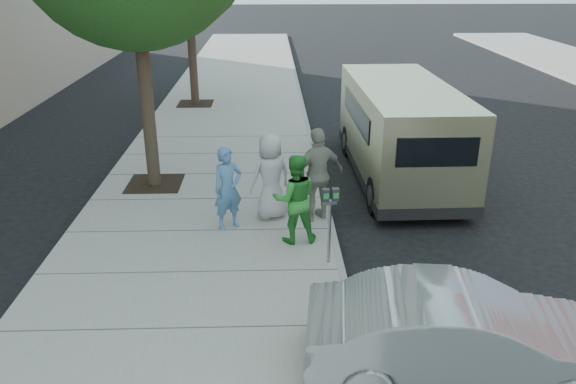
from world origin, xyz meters
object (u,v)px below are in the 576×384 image
Objects in this scene: sedan at (463,337)px; person_green_shirt at (295,199)px; van at (400,129)px; person_officer at (228,188)px; person_striped_polo at (318,175)px; parking_meter at (330,210)px; person_gray_shirt at (271,176)px.

person_green_shirt reaches higher than sedan.
van is 3.87× the size of person_officer.
van is 3.34× the size of person_striped_polo.
sedan is 4.64m from person_striped_polo.
parking_meter is 0.22× the size of van.
sedan is at bearing -96.70° from van.
person_striped_polo reaches higher than person_green_shirt.
person_striped_polo is (-2.10, -2.57, -0.12)m from van.
person_gray_shirt is at bearing 110.09° from parking_meter.
person_green_shirt is at bearing -56.46° from person_officer.
person_striped_polo is at bearing 145.67° from person_gray_shirt.
van is at bearing 0.38° from sedan.
person_officer is 1.72m from person_striped_polo.
person_striped_polo is (0.48, 0.91, 0.10)m from person_green_shirt.
person_officer is at bearing 134.19° from parking_meter.
person_officer reaches higher than sedan.
person_striped_polo reaches higher than person_officer.
person_striped_polo reaches higher than parking_meter.
person_green_shirt is 1.11m from person_gray_shirt.
person_gray_shirt is (-0.41, 1.02, 0.03)m from person_green_shirt.
van is at bearing -154.39° from person_striped_polo.
van reaches higher than person_green_shirt.
parking_meter is at bearing 32.60° from sedan.
parking_meter is 0.84× the size of person_officer.
person_officer reaches higher than parking_meter.
person_officer is at bearing -32.49° from person_green_shirt.
person_gray_shirt reaches higher than sedan.
van is 7.03m from sedan.
person_gray_shirt is (-2.28, 4.52, 0.37)m from sedan.
person_gray_shirt reaches higher than parking_meter.
person_officer is 0.93× the size of person_gray_shirt.
person_gray_shirt is at bearing -141.46° from van.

